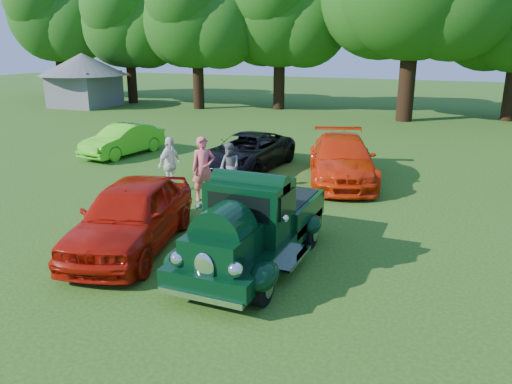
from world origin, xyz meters
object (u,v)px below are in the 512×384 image
at_px(hero_pickup, 254,227).
at_px(back_car_lime, 123,140).
at_px(spectator_pink, 203,169).
at_px(red_convertible, 131,215).
at_px(back_car_black, 247,152).
at_px(back_car_orange, 342,159).
at_px(gazebo, 83,74).
at_px(spectator_grey, 229,167).
at_px(spectator_white, 170,164).

height_order(hero_pickup, back_car_lime, hero_pickup).
xyz_separation_m(back_car_lime, spectator_pink, (6.23, -4.24, 0.33)).
bearing_deg(red_convertible, spectator_pink, 79.35).
bearing_deg(back_car_black, back_car_orange, -0.31).
distance_m(red_convertible, gazebo, 28.87).
height_order(red_convertible, spectator_grey, red_convertible).
distance_m(red_convertible, spectator_pink, 3.93).
height_order(hero_pickup, spectator_grey, hero_pickup).
distance_m(red_convertible, spectator_grey, 5.12).
bearing_deg(back_car_black, spectator_grey, -73.48).
relative_size(hero_pickup, spectator_grey, 3.13).
xyz_separation_m(red_convertible, spectator_grey, (0.03, 5.12, -0.02)).
relative_size(red_convertible, back_car_black, 0.97).
bearing_deg(spectator_grey, spectator_pink, -73.61).
bearing_deg(gazebo, hero_pickup, -42.35).
xyz_separation_m(red_convertible, back_car_lime, (-6.48, 8.15, -0.15)).
relative_size(hero_pickup, back_car_lime, 1.25).
bearing_deg(hero_pickup, back_car_orange, 89.13).
distance_m(back_car_lime, back_car_orange, 9.56).
height_order(spectator_pink, spectator_grey, spectator_pink).
bearing_deg(spectator_grey, back_car_lime, -175.62).
bearing_deg(spectator_white, back_car_black, -10.35).
bearing_deg(spectator_grey, red_convertible, -60.97).
relative_size(hero_pickup, red_convertible, 1.04).
height_order(hero_pickup, back_car_orange, hero_pickup).
relative_size(back_car_lime, back_car_orange, 0.74).
xyz_separation_m(back_car_black, gazebo, (-19.10, 13.05, 1.73)).
relative_size(spectator_grey, gazebo, 0.24).
bearing_deg(back_car_black, back_car_lime, -178.32).
relative_size(red_convertible, back_car_orange, 0.89).
height_order(back_car_orange, spectator_grey, spectator_grey).
height_order(back_car_lime, back_car_black, back_car_black).
height_order(spectator_pink, spectator_white, spectator_pink).
bearing_deg(spectator_white, spectator_pink, -99.41).
bearing_deg(spectator_pink, back_car_black, 57.06).
xyz_separation_m(back_car_black, back_car_orange, (3.69, -0.25, 0.10)).
bearing_deg(gazebo, red_convertible, -46.81).
bearing_deg(spectator_white, gazebo, 53.15).
relative_size(red_convertible, spectator_grey, 3.01).
bearing_deg(spectator_pink, back_car_lime, 107.56).
distance_m(back_car_black, gazebo, 23.20).
bearing_deg(spectator_white, spectator_grey, -58.75).
distance_m(red_convertible, back_car_orange, 8.30).
relative_size(spectator_white, gazebo, 0.28).
distance_m(hero_pickup, back_car_lime, 12.25).
height_order(red_convertible, back_car_lime, red_convertible).
height_order(red_convertible, back_car_orange, red_convertible).
relative_size(hero_pickup, spectator_pink, 2.51).
xyz_separation_m(spectator_white, gazebo, (-18.04, 16.70, 1.52)).
distance_m(back_car_orange, spectator_grey, 3.99).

